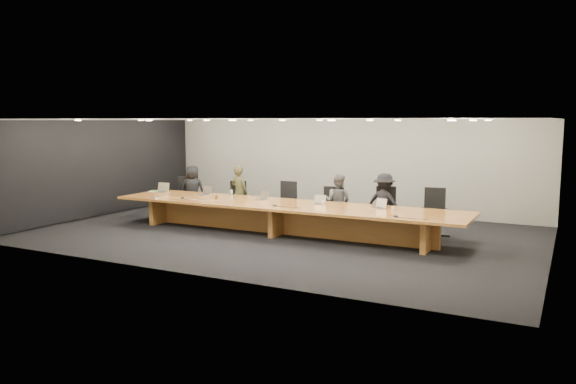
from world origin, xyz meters
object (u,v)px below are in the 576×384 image
Objects in this scene: paper_cup_far at (393,209)px; chair_right at (385,210)px; person_d at (384,203)px; mic_center at (275,205)px; laptop_d at (319,200)px; paper_cup_near at (323,203)px; conference_table at (282,213)px; laptop_b at (204,191)px; person_c at (338,202)px; chair_mid_left at (284,202)px; person_a at (193,190)px; mic_right at (396,216)px; chair_mid_right at (329,207)px; chair_far_right at (434,212)px; chair_left at (236,200)px; laptop_c at (261,195)px; av_box at (156,197)px; amber_mug at (216,197)px; chair_far_left at (183,195)px; mic_left at (182,198)px; laptop_a at (161,188)px; laptop_e at (378,203)px; person_b at (239,193)px; water_bottle at (231,194)px.

chair_right is at bearing 115.95° from paper_cup_far.
person_d is 10.87× the size of mic_center.
paper_cup_near is at bearing -20.44° from laptop_d.
laptop_b is at bearing 171.99° from conference_table.
chair_mid_left is at bearing 2.97° from person_c.
person_a reaches higher than mic_right.
chair_far_right is (2.62, 0.16, 0.05)m from chair_mid_right.
laptop_c is (1.30, -0.86, 0.32)m from chair_left.
av_box is at bearing -160.24° from chair_mid_right.
chair_mid_left is at bearing 45.91° from amber_mug.
paper_cup_near reaches higher than av_box.
av_box is at bearing -176.17° from mic_center.
conference_table is 6.11× the size of person_a.
person_a is at bearing -26.55° from chair_far_left.
chair_left is at bearing 168.37° from chair_right.
paper_cup_near reaches higher than mic_right.
mic_left reaches higher than conference_table.
mic_center is at bearing -55.24° from chair_left.
laptop_a is at bearing 170.02° from mic_center.
chair_right is 1.59m from paper_cup_near.
laptop_b reaches higher than paper_cup_near.
paper_cup_near is (-1.36, -0.08, -0.07)m from laptop_e.
mic_right is (0.80, -1.82, 0.18)m from chair_right.
chair_far_left is 0.93× the size of chair_far_right.
chair_far_left is at bearing 157.21° from mic_center.
chair_left reaches higher than laptop_d.
person_b reaches higher than chair_left.
water_bottle is at bearing 10.46° from laptop_b.
mic_right is (7.03, -0.90, -0.12)m from laptop_a.
conference_table is at bearing 0.89° from laptop_c.
person_d is at bearing 116.77° from paper_cup_far.
conference_table is at bearing 9.22° from laptop_b.
person_d is at bearing 37.31° from mic_center.
person_c reaches higher than laptop_a.
laptop_d is 1.38× the size of water_bottle.
water_bottle reaches higher than mic_right.
chair_far_left reaches higher than conference_table.
paper_cup_far is at bearing -29.65° from chair_left.
laptop_c is 3.02× the size of paper_cup_near.
chair_right is at bearing 40.06° from laptop_c.
person_d is at bearing -17.07° from chair_left.
laptop_e is at bearing -94.72° from chair_right.
laptop_b is at bearing 170.29° from mic_right.
chair_mid_right is 8.44× the size of mic_right.
paper_cup_far is (1.74, -1.02, 0.09)m from person_c.
chair_right reaches higher than chair_left.
laptop_e reaches higher than conference_table.
chair_mid_left is 8.96× the size of mic_right.
person_b is 4.72× the size of laptop_b.
paper_cup_near is (0.96, 0.27, 0.28)m from conference_table.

